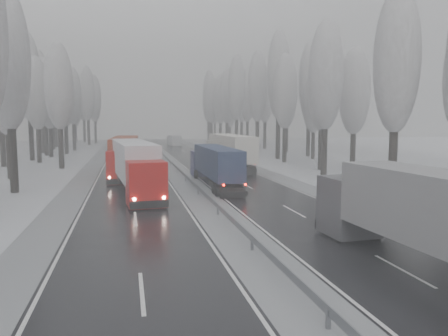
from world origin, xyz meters
name	(u,v)px	position (x,y,z in m)	size (l,w,h in m)	color
ground	(281,281)	(0.00, 0.00, 0.00)	(260.00, 260.00, 0.00)	silver
carriageway_right	(232,178)	(5.25, 30.00, 0.01)	(7.50, 200.00, 0.03)	black
carriageway_left	(132,180)	(-5.25, 30.00, 0.01)	(7.50, 200.00, 0.03)	black
median_slush	(183,179)	(0.00, 30.00, 0.02)	(3.00, 200.00, 0.04)	gray
shoulder_right	(275,176)	(10.20, 30.00, 0.02)	(2.40, 200.00, 0.04)	gray
shoulder_left	(82,182)	(-10.20, 30.00, 0.02)	(2.40, 200.00, 0.04)	gray
median_guardrail	(183,174)	(0.00, 29.99, 0.60)	(0.12, 200.00, 0.76)	slate
tree_16	(397,62)	(15.04, 15.67, 10.67)	(3.60, 3.60, 16.53)	black
tree_18	(326,76)	(14.51, 27.03, 10.70)	(3.60, 3.60, 16.58)	black
tree_19	(355,92)	(20.02, 31.03, 9.42)	(3.60, 3.60, 14.57)	black
tree_20	(322,88)	(17.90, 35.17, 10.14)	(3.60, 3.60, 15.71)	black
tree_21	(325,76)	(20.12, 39.17, 12.00)	(3.60, 3.60, 18.62)	black
tree_22	(285,92)	(17.02, 45.60, 10.24)	(3.60, 3.60, 15.86)	black
tree_23	(314,104)	(23.31, 49.60, 8.77)	(3.60, 3.60, 13.55)	black
tree_24	(279,76)	(17.90, 51.02, 13.19)	(3.60, 3.60, 20.49)	black
tree_25	(309,83)	(24.81, 55.02, 12.52)	(3.60, 3.60, 19.44)	black
tree_26	(258,87)	(17.56, 61.27, 12.10)	(3.60, 3.60, 18.78)	black
tree_27	(287,93)	(24.72, 65.27, 11.36)	(3.60, 3.60, 17.62)	black
tree_28	(237,88)	(16.34, 71.95, 12.64)	(3.60, 3.60, 19.62)	black
tree_29	(265,95)	(23.71, 75.95, 11.67)	(3.60, 3.60, 18.11)	black
tree_30	(227,97)	(16.56, 81.70, 11.52)	(3.60, 3.60, 17.86)	black
tree_31	(248,96)	(22.48, 85.70, 11.97)	(3.60, 3.60, 18.58)	black
tree_32	(220,100)	(16.63, 89.21, 11.18)	(3.60, 3.60, 17.33)	black
tree_33	(229,108)	(19.77, 93.21, 9.26)	(3.60, 3.60, 14.33)	black
tree_34	(211,100)	(15.73, 96.32, 11.37)	(3.60, 3.60, 17.63)	black
tree_35	(242,100)	(24.94, 100.32, 11.77)	(3.60, 3.60, 18.25)	black
tree_36	(209,96)	(17.04, 106.16, 13.02)	(3.60, 3.60, 20.23)	black
tree_37	(230,105)	(24.02, 110.16, 10.56)	(3.60, 3.60, 16.37)	black
tree_38	(208,103)	(18.73, 116.73, 11.59)	(3.60, 3.60, 17.97)	black
tree_39	(215,107)	(21.55, 120.73, 10.45)	(3.60, 3.60, 16.19)	black
tree_58	(8,60)	(-15.13, 24.57, 11.10)	(3.60, 3.60, 17.21)	black
tree_60	(6,87)	(-17.75, 34.20, 9.59)	(3.60, 3.60, 14.84)	black
tree_62	(59,87)	(-13.94, 43.73, 10.36)	(3.60, 3.60, 16.04)	black
tree_64	(37,94)	(-18.26, 52.71, 9.96)	(3.60, 3.60, 15.42)	black
tree_65	(28,78)	(-20.05, 56.71, 12.55)	(3.60, 3.60, 19.48)	black
tree_66	(49,98)	(-18.16, 62.35, 9.84)	(3.60, 3.60, 15.23)	black
tree_67	(44,92)	(-19.54, 66.35, 11.03)	(3.60, 3.60, 17.09)	black
tree_68	(64,95)	(-16.58, 69.11, 10.75)	(3.60, 3.60, 16.65)	black
tree_69	(40,87)	(-21.42, 73.11, 12.46)	(3.60, 3.60, 19.35)	black
tree_70	(73,96)	(-16.33, 79.19, 11.03)	(3.60, 3.60, 17.09)	black
tree_71	(51,89)	(-21.09, 83.19, 12.63)	(3.60, 3.60, 19.61)	black
tree_72	(66,104)	(-18.93, 88.54, 9.76)	(3.60, 3.60, 15.11)	black
tree_73	(55,99)	(-21.82, 92.54, 11.11)	(3.60, 3.60, 17.22)	black
tree_74	(87,94)	(-15.07, 99.33, 12.67)	(3.60, 3.60, 19.68)	black
tree_75	(51,97)	(-24.20, 103.33, 11.99)	(3.60, 3.60, 18.60)	black
tree_76	(95,99)	(-14.05, 108.72, 11.95)	(3.60, 3.60, 18.55)	black
tree_77	(75,109)	(-19.66, 112.72, 9.26)	(3.60, 3.60, 14.32)	black
tree_78	(83,98)	(-17.56, 115.31, 12.59)	(3.60, 3.60, 19.55)	black
tree_79	(75,104)	(-20.33, 119.31, 11.01)	(3.60, 3.60, 17.07)	black
truck_grey_tarp	(448,219)	(6.13, -1.34, 2.41)	(3.51, 16.23, 4.13)	#424246
truck_blue_box	(215,163)	(2.30, 24.59, 2.17)	(2.36, 14.51, 3.71)	navy
truck_cream_box	(229,149)	(6.82, 38.04, 2.54)	(2.98, 17.02, 4.35)	#BCB9A6
box_truck_distant	(174,140)	(5.41, 90.32, 1.37)	(2.90, 7.38, 2.69)	#A8AAAE
truck_red_white	(135,163)	(-5.07, 22.21, 2.51)	(4.27, 16.94, 4.31)	#B00C09
truck_red_red	(125,154)	(-5.96, 34.14, 2.48)	(3.40, 16.67, 4.25)	#AF0E0A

